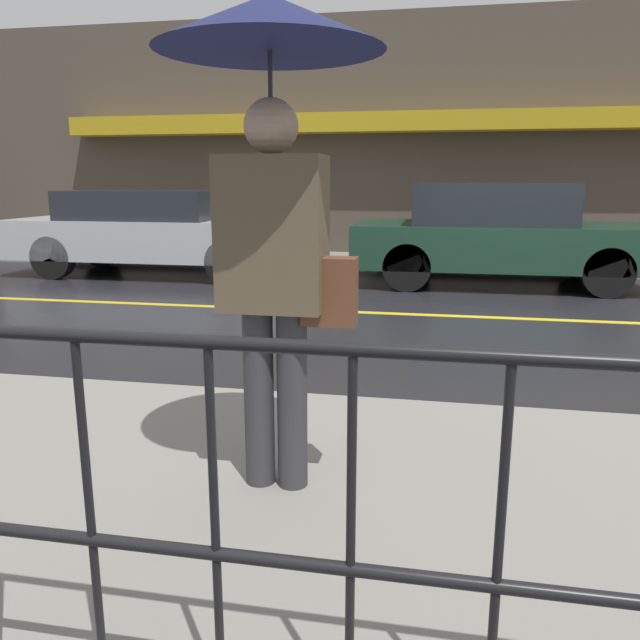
{
  "coord_description": "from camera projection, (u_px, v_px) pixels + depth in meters",
  "views": [
    {
      "loc": [
        -1.05,
        -7.31,
        1.57
      ],
      "look_at": [
        -2.1,
        -1.8,
        0.3
      ],
      "focal_mm": 35.0,
      "sensor_mm": 36.0,
      "label": 1
    }
  ],
  "objects": [
    {
      "name": "ground_plane",
      "position": [
        529.0,
        319.0,
        7.15
      ],
      "size": [
        80.0,
        80.0,
        0.0
      ],
      "primitive_type": "plane",
      "color": "black"
    },
    {
      "name": "building_storefront",
      "position": [
        501.0,
        138.0,
        11.58
      ],
      "size": [
        28.0,
        0.85,
        4.59
      ],
      "color": "#4C4238",
      "rests_on": "ground_plane"
    },
    {
      "name": "lane_marking",
      "position": [
        529.0,
        319.0,
        7.15
      ],
      "size": [
        25.2,
        0.12,
        0.01
      ],
      "color": "gold",
      "rests_on": "ground_plane"
    },
    {
      "name": "sidewalk_far",
      "position": [
        498.0,
        265.0,
        11.17
      ],
      "size": [
        28.0,
        1.66,
        0.15
      ],
      "color": "gray",
      "rests_on": "ground_plane"
    },
    {
      "name": "pedestrian",
      "position": [
        272.0,
        129.0,
        2.63
      ],
      "size": [
        0.96,
        0.96,
        2.15
      ],
      "rotation": [
        0.0,
        0.0,
        3.14
      ],
      "color": "#333338",
      "rests_on": "sidewalk_near"
    },
    {
      "name": "car_dark_green",
      "position": [
        498.0,
        234.0,
        9.34
      ],
      "size": [
        4.34,
        1.86,
        1.51
      ],
      "color": "#193828",
      "rests_on": "ground_plane"
    },
    {
      "name": "car_silver",
      "position": [
        155.0,
        231.0,
        10.36
      ],
      "size": [
        4.75,
        1.73,
        1.39
      ],
      "color": "#B2B5BA",
      "rests_on": "ground_plane"
    }
  ]
}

